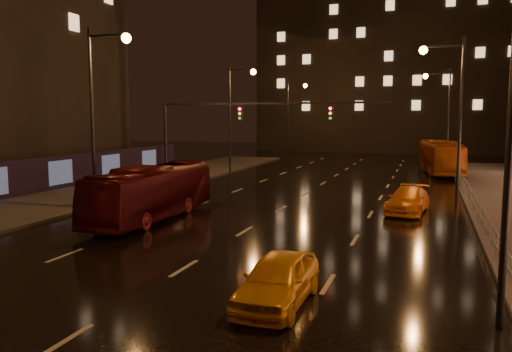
# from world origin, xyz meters

# --- Properties ---
(ground) EXTENTS (140.00, 140.00, 0.00)m
(ground) POSITION_xyz_m (0.00, 20.00, 0.00)
(ground) COLOR black
(ground) RESTS_ON ground
(sidewalk_left) EXTENTS (7.00, 70.00, 0.15)m
(sidewalk_left) POSITION_xyz_m (-13.50, 15.00, 0.07)
(sidewalk_left) COLOR #38332D
(sidewalk_left) RESTS_ON ground
(building_distant) EXTENTS (44.00, 16.00, 36.00)m
(building_distant) POSITION_xyz_m (4.00, 72.00, 18.00)
(building_distant) COLOR black
(building_distant) RESTS_ON ground
(traffic_signal) EXTENTS (15.31, 0.32, 6.20)m
(traffic_signal) POSITION_xyz_m (-5.06, 20.00, 4.74)
(traffic_signal) COLOR black
(traffic_signal) RESTS_ON ground
(streetlight_right) EXTENTS (2.64, 0.50, 10.00)m
(streetlight_right) POSITION_xyz_m (8.92, 2.00, 6.43)
(streetlight_right) COLOR black
(streetlight_right) RESTS_ON ground
(railing_right) EXTENTS (0.05, 56.00, 1.00)m
(railing_right) POSITION_xyz_m (10.20, 18.00, 0.90)
(railing_right) COLOR #99999E
(railing_right) RESTS_ON sidewalk_right
(bus_red) EXTENTS (2.61, 9.95, 2.75)m
(bus_red) POSITION_xyz_m (-5.48, 11.21, 1.38)
(bus_red) COLOR #4E0B10
(bus_red) RESTS_ON ground
(bus_curb) EXTENTS (4.03, 11.29, 3.08)m
(bus_curb) POSITION_xyz_m (8.92, 38.47, 1.54)
(bus_curb) COLOR #A84D10
(bus_curb) RESTS_ON ground
(taxi_near) EXTENTS (1.73, 4.15, 1.41)m
(taxi_near) POSITION_xyz_m (4.00, 1.86, 0.70)
(taxi_near) COLOR #F0A216
(taxi_near) RESTS_ON ground
(taxi_far) EXTENTS (2.50, 4.87, 1.35)m
(taxi_far) POSITION_xyz_m (6.86, 17.31, 0.68)
(taxi_far) COLOR orange
(taxi_far) RESTS_ON ground
(pedestrian_c) EXTENTS (0.75, 0.90, 1.58)m
(pedestrian_c) POSITION_xyz_m (-11.00, 12.47, 0.94)
(pedestrian_c) COLOR black
(pedestrian_c) RESTS_ON sidewalk_left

